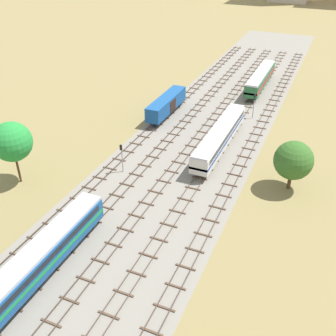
{
  "coord_description": "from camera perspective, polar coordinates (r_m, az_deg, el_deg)",
  "views": [
    {
      "loc": [
        20.16,
        -4.64,
        32.97
      ],
      "look_at": [
        0.0,
        42.14,
        1.5
      ],
      "focal_mm": 42.28,
      "sensor_mm": 36.0,
      "label": 1
    }
  ],
  "objects": [
    {
      "name": "signal_post_nearest",
      "position": [
        60.59,
        -6.69,
        1.97
      ],
      "size": [
        0.28,
        0.47,
        4.88
      ],
      "color": "gray",
      "rests_on": "ground"
    },
    {
      "name": "lineside_tree_0",
      "position": [
        60.29,
        -21.59,
        3.53
      ],
      "size": [
        5.76,
        5.76,
        9.61
      ],
      "color": "#4C331E",
      "rests_on": "ground"
    },
    {
      "name": "diesel_railcar_centre_midfar",
      "position": [
        96.39,
        13.18,
        12.52
      ],
      "size": [
        2.96,
        20.5,
        3.8
      ],
      "color": "#286638",
      "rests_on": "ground"
    },
    {
      "name": "signal_post_near",
      "position": [
        79.93,
        12.29,
        9.07
      ],
      "size": [
        0.28,
        0.47,
        4.93
      ],
      "color": "gray",
      "rests_on": "ground"
    },
    {
      "name": "track_centre_left",
      "position": [
        72.69,
        4.66,
        4.75
      ],
      "size": [
        2.4,
        126.0,
        0.29
      ],
      "color": "#47382D",
      "rests_on": "ground"
    },
    {
      "name": "ground_plane",
      "position": [
        71.91,
        4.39,
        4.32
      ],
      "size": [
        480.0,
        480.0,
        0.0
      ],
      "primitive_type": "plane",
      "color": "olive"
    },
    {
      "name": "ballast_bed",
      "position": [
        71.91,
        4.39,
        4.32
      ],
      "size": [
        22.66,
        176.0,
        0.01
      ],
      "primitive_type": "cube",
      "color": "gray",
      "rests_on": "ground"
    },
    {
      "name": "lineside_tree_1",
      "position": [
        58.21,
        17.64,
        1.05
      ],
      "size": [
        5.57,
        5.57,
        7.52
      ],
      "color": "#4C331E",
      "rests_on": "ground"
    },
    {
      "name": "track_far_left",
      "position": [
        75.81,
        -2.04,
        6.02
      ],
      "size": [
        2.4,
        126.0,
        0.29
      ],
      "color": "#47382D",
      "rests_on": "ground"
    },
    {
      "name": "track_left",
      "position": [
        74.12,
        1.24,
        5.41
      ],
      "size": [
        2.4,
        126.0,
        0.29
      ],
      "color": "#47382D",
      "rests_on": "ground"
    },
    {
      "name": "track_centre",
      "position": [
        71.54,
        8.19,
        4.04
      ],
      "size": [
        2.4,
        126.0,
        0.29
      ],
      "color": "#47382D",
      "rests_on": "ground"
    },
    {
      "name": "track_centre_right",
      "position": [
        70.68,
        11.82,
        3.3
      ],
      "size": [
        2.4,
        126.0,
        0.29
      ],
      "color": "#47382D",
      "rests_on": "ground"
    },
    {
      "name": "freight_boxcar_far_left_mid",
      "position": [
        79.84,
        -0.22,
        9.23
      ],
      "size": [
        2.87,
        14.0,
        3.6
      ],
      "color": "#194C8C",
      "rests_on": "ground"
    },
    {
      "name": "passenger_coach_left_nearest",
      "position": [
        45.15,
        -18.45,
        -12.62
      ],
      "size": [
        2.96,
        22.0,
        3.8
      ],
      "color": "#194C8C",
      "rests_on": "ground"
    },
    {
      "name": "passenger_coach_centre_near",
      "position": [
        67.39,
        7.51,
        4.64
      ],
      "size": [
        2.96,
        22.0,
        3.8
      ],
      "color": "beige",
      "rests_on": "ground"
    }
  ]
}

